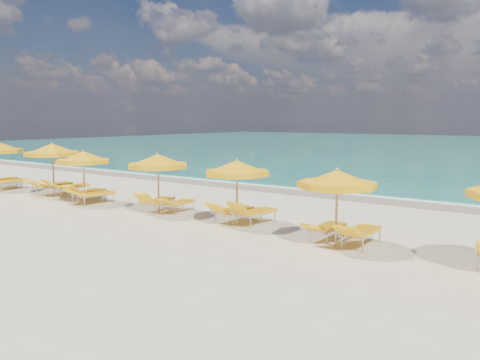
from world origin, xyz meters
The scene contains 21 objects.
ground_plane centered at (0.00, 0.00, 0.00)m, with size 120.00×120.00×0.00m, color beige.
ocean centered at (0.00, 48.00, 0.00)m, with size 120.00×80.00×0.30m, color #147567.
wet_sand_band centered at (0.00, 7.40, 0.00)m, with size 120.00×2.60×0.01m, color tan.
foam_line centered at (0.00, 8.20, 0.00)m, with size 120.00×1.20×0.03m, color white.
whitecap_near centered at (-6.00, 17.00, 0.00)m, with size 14.00×0.36×0.05m, color white.
umbrella_1 centered at (-8.76, -0.02, 1.99)m, with size 2.98×2.98×2.33m.
umbrella_2 centered at (-6.20, -0.35, 1.80)m, with size 2.66×2.66×2.12m.
umbrella_3 centered at (-2.39, -0.08, 1.83)m, with size 2.80×2.80×2.15m.
umbrella_4 centered at (0.92, 0.04, 1.78)m, with size 2.59×2.59×2.09m.
umbrella_5 centered at (4.51, -0.58, 1.77)m, with size 2.47×2.47×2.08m.
lounger_0_right centered at (-12.18, -0.12, 0.24)m, with size 0.71×2.05×0.75m.
lounger_1_left centered at (-9.31, 0.29, 0.24)m, with size 0.77×2.10×0.79m.
lounger_1_right centered at (-8.38, 0.51, 0.24)m, with size 0.88×2.04×0.81m.
lounger_2_left centered at (-6.56, 0.06, 0.23)m, with size 0.94×1.94×0.80m.
lounger_2_right centered at (-5.84, -0.16, 0.23)m, with size 0.92×2.00×0.71m.
lounger_3_left centered at (-2.74, 0.20, 0.22)m, with size 0.93×1.86×0.84m.
lounger_3_right centered at (-1.99, 0.52, 0.20)m, with size 0.71×1.73×0.65m.
lounger_4_left centered at (0.53, 0.37, 0.22)m, with size 0.78×1.88×0.80m.
lounger_4_right centered at (1.32, 0.47, 0.23)m, with size 0.79×1.87×0.87m.
lounger_5_left centered at (4.00, 0.02, 0.20)m, with size 0.62×1.75×0.63m.
lounger_5_right centered at (4.99, -0.06, 0.23)m, with size 0.65×1.92×0.76m.
Camera 1 is at (9.32, -11.65, 3.30)m, focal length 35.00 mm.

